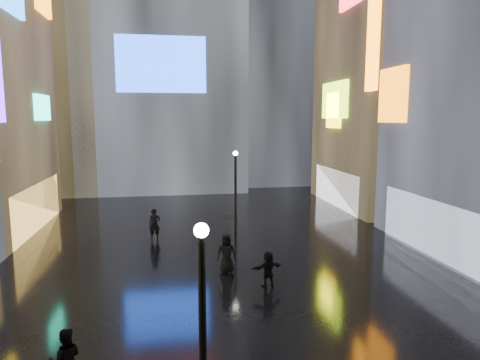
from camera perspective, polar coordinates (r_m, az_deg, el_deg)
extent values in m
plane|color=black|center=(24.35, -3.15, -9.01)|extent=(140.00, 140.00, 0.00)
cube|color=#FFC659|center=(30.89, -25.47, -3.23)|extent=(0.20, 10.00, 3.00)
cube|color=#15C391|center=(32.04, -24.86, 8.75)|extent=(0.25, 3.00, 1.71)
cube|color=#D9630A|center=(34.81, -24.79, 20.97)|extent=(0.25, 3.32, 1.94)
cube|color=white|center=(24.97, 24.04, -5.72)|extent=(0.20, 9.00, 3.00)
cube|color=#D9630A|center=(27.72, 19.72, 10.59)|extent=(0.25, 2.99, 3.26)
cube|color=#D9630A|center=(30.99, 17.48, 20.53)|extent=(0.25, 1.40, 10.00)
cube|color=black|center=(38.55, 20.43, 17.89)|extent=(10.00, 12.00, 28.00)
cube|color=white|center=(36.27, 12.70, -1.02)|extent=(0.20, 9.00, 3.00)
cube|color=#A0D915|center=(36.04, 12.50, 10.36)|extent=(0.25, 4.92, 2.91)
cube|color=#D9AB0A|center=(36.13, 12.39, 9.06)|extent=(0.25, 2.63, 2.87)
cube|color=#194CFF|center=(40.30, -10.47, 14.94)|extent=(8.00, 0.20, 5.00)
cube|color=black|center=(51.39, 3.85, 19.22)|extent=(12.00, 12.00, 34.00)
cube|color=black|center=(46.91, -24.42, 14.63)|extent=(10.00, 10.00, 26.00)
cylinder|color=black|center=(9.44, -4.97, -21.83)|extent=(0.16, 0.16, 5.00)
sphere|color=white|center=(8.45, -5.18, -6.70)|extent=(0.30, 0.30, 0.30)
cylinder|color=black|center=(26.94, -0.60, -1.83)|extent=(0.16, 0.16, 5.00)
sphere|color=white|center=(26.61, -0.61, 3.58)|extent=(0.30, 0.30, 0.30)
imported|color=black|center=(13.16, -22.21, -21.30)|extent=(0.93, 0.77, 1.73)
imported|color=black|center=(20.32, -1.79, -9.78)|extent=(1.05, 0.85, 1.87)
imported|color=black|center=(18.85, 3.78, -11.77)|extent=(1.51, 0.82, 1.55)
imported|color=black|center=(26.12, -11.31, -5.82)|extent=(0.74, 0.53, 1.88)
imported|color=black|center=(19.93, -1.81, -5.94)|extent=(1.44, 1.45, 0.94)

